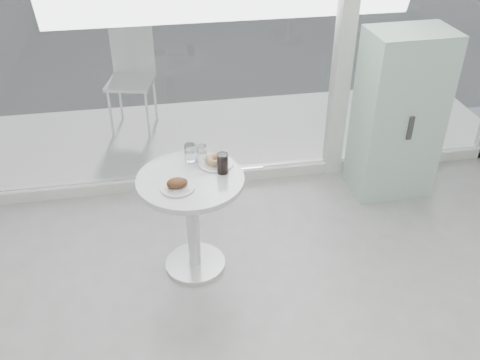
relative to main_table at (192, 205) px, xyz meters
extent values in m
cube|color=silver|center=(0.50, 1.10, -0.50)|extent=(5.00, 0.12, 0.10)
cube|color=silver|center=(1.40, 1.10, 0.95)|extent=(0.14, 0.14, 3.00)
cube|color=white|center=(-0.27, 1.10, 0.85)|extent=(3.21, 0.02, 2.60)
cube|color=white|center=(2.17, 1.10, 0.85)|extent=(1.41, 0.02, 2.60)
cylinder|color=silver|center=(0.00, 0.00, -0.54)|extent=(0.44, 0.44, 0.03)
cylinder|color=silver|center=(0.00, 0.00, -0.18)|extent=(0.09, 0.09, 0.70)
cylinder|color=white|center=(0.00, 0.00, 0.20)|extent=(0.72, 0.72, 0.04)
cube|color=white|center=(0.50, 1.90, -0.53)|extent=(5.60, 1.60, 0.05)
cube|color=#9CC7B0|center=(1.80, 0.73, 0.16)|extent=(0.67, 0.46, 1.43)
cube|color=#333333|center=(1.80, 0.50, 0.16)|extent=(0.04, 0.02, 0.20)
cylinder|color=silver|center=(-0.63, 2.04, -0.25)|extent=(0.03, 0.03, 0.50)
cylinder|color=silver|center=(-0.26, 1.95, -0.25)|extent=(0.03, 0.03, 0.50)
cylinder|color=silver|center=(-0.54, 2.41, -0.25)|extent=(0.03, 0.03, 0.50)
cylinder|color=silver|center=(-0.17, 2.32, -0.25)|extent=(0.03, 0.03, 0.50)
cube|color=silver|center=(-0.40, 2.18, 0.01)|extent=(0.54, 0.54, 0.03)
cube|color=silver|center=(-0.35, 2.38, 0.27)|extent=(0.43, 0.13, 0.50)
cylinder|color=silver|center=(-0.09, -0.11, 0.23)|extent=(0.22, 0.22, 0.01)
cube|color=white|center=(-0.07, -0.12, 0.24)|extent=(0.11, 0.10, 0.00)
ellipsoid|color=#321B0D|center=(-0.09, -0.11, 0.26)|extent=(0.13, 0.11, 0.06)
ellipsoid|color=#321B0D|center=(-0.06, -0.09, 0.25)|extent=(0.07, 0.06, 0.04)
cylinder|color=silver|center=(0.19, 0.14, 0.23)|extent=(0.24, 0.24, 0.01)
torus|color=#A27B4A|center=(0.19, 0.14, 0.25)|extent=(0.14, 0.14, 0.05)
cylinder|color=white|center=(0.02, 0.22, 0.28)|extent=(0.08, 0.08, 0.13)
cylinder|color=white|center=(0.02, 0.22, 0.26)|extent=(0.07, 0.07, 0.07)
cylinder|color=white|center=(0.10, 0.21, 0.28)|extent=(0.07, 0.07, 0.12)
cylinder|color=white|center=(0.10, 0.21, 0.25)|extent=(0.06, 0.06, 0.06)
cylinder|color=white|center=(0.22, 0.03, 0.29)|extent=(0.08, 0.08, 0.14)
cylinder|color=black|center=(0.22, 0.03, 0.29)|extent=(0.07, 0.07, 0.13)
camera|label=1|loc=(-0.19, -2.96, 2.16)|focal=40.00mm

